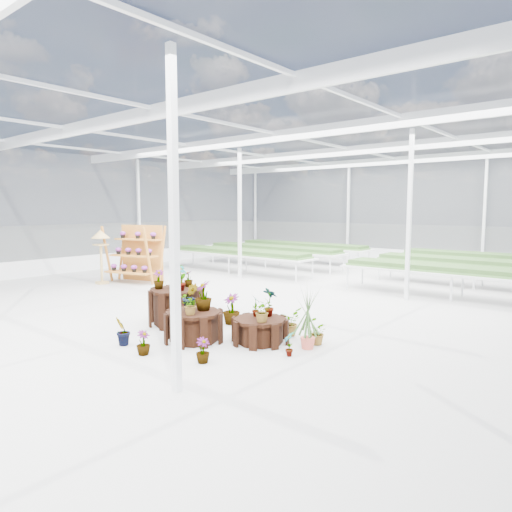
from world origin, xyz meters
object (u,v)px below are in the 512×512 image
Objects in this scene: plinth_mid at (194,326)px; plinth_low at (260,331)px; plinth_tall at (176,307)px; shelf_rack at (135,254)px; bird_table at (101,257)px.

plinth_mid reaches higher than plinth_low.
plinth_tall is 0.59× the size of shelf_rack.
bird_table reaches higher than plinth_tall.
plinth_tall is 1.05× the size of plinth_mid.
shelf_rack is (-6.51, 3.35, 0.66)m from plinth_mid.
bird_table reaches higher than plinth_low.
shelf_rack reaches higher than plinth_low.
bird_table reaches higher than plinth_mid.
plinth_low is 8.00m from shelf_rack.
shelf_rack reaches higher than plinth_tall.
plinth_mid is at bearing -145.01° from plinth_low.
shelf_rack is 1.07× the size of bird_table.
plinth_low is at bearing 2.60° from plinth_tall.
shelf_rack is at bearing 152.63° from plinth_tall.
bird_table is at bearing -136.38° from shelf_rack.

